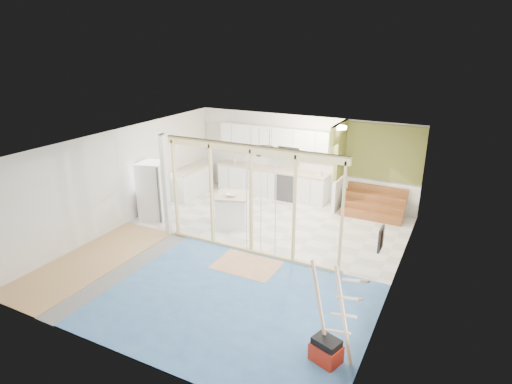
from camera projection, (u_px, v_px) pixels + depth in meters
The scene contains 17 objects.
room at pixel (239, 199), 9.74m from camera, with size 7.01×8.01×2.61m.
floor_overlays at pixel (244, 249), 10.20m from camera, with size 7.00×8.00×0.03m.
stud_frame at pixel (230, 185), 9.75m from camera, with size 4.66×0.14×2.60m.
base_cabinets at pixel (247, 182), 13.53m from camera, with size 4.45×2.24×0.93m.
upper_cabinets at pixel (275, 140), 13.13m from camera, with size 3.60×0.41×0.85m.
green_partition at pixel (366, 181), 12.06m from camera, with size 2.25×1.51×2.60m.
pot_rack at pixel (264, 150), 11.22m from camera, with size 0.52×0.52×0.72m.
sheathing_panel at pixel (374, 275), 6.58m from camera, with size 0.02×4.00×2.60m, color #9D7955.
electrical_panel at pixel (381, 239), 6.99m from camera, with size 0.04×0.30×0.40m, color #393A3F.
ceiling_light at pixel (340, 128), 11.24m from camera, with size 0.32×0.32×0.08m, color #FFEABF.
fridge at pixel (153, 190), 11.78m from camera, with size 0.87×0.84×1.60m.
island at pixel (233, 210), 11.41m from camera, with size 1.12×1.12×0.87m.
bowl at pixel (231, 195), 11.14m from camera, with size 0.29×0.29×0.07m, color silver.
soap_bottle_a at pixel (235, 158), 13.85m from camera, with size 0.12×0.12×0.32m, color #A7ADBA.
soap_bottle_b at pixel (320, 172), 12.59m from camera, with size 0.10×0.10×0.21m, color silver.
toolbox at pixel (326, 351), 6.58m from camera, with size 0.53×0.46×0.43m.
ladder at pixel (335, 314), 6.41m from camera, with size 0.88×0.06×1.64m.
Camera 1 is at (4.47, -7.96, 4.73)m, focal length 30.00 mm.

